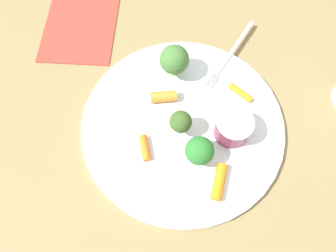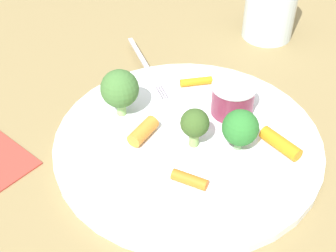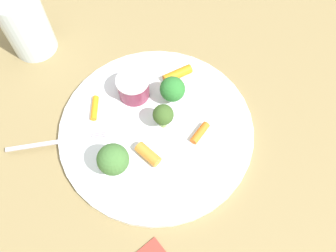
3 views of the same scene
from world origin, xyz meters
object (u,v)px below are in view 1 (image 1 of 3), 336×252
(fork, at_px, (230,54))
(carrot_stick_1, at_px, (164,97))
(broccoli_floret_1, at_px, (200,151))
(sauce_cup, at_px, (233,127))
(carrot_stick_3, at_px, (240,92))
(carrot_stick_0, at_px, (219,182))
(broccoli_floret_0, at_px, (180,122))
(plate, at_px, (183,125))
(carrot_stick_2, at_px, (145,148))
(napkin, at_px, (80,28))
(broccoli_floret_2, at_px, (174,60))

(fork, bearing_deg, carrot_stick_1, 59.51)
(broccoli_floret_1, bearing_deg, sauce_cup, -120.33)
(carrot_stick_3, bearing_deg, broccoli_floret_1, 78.26)
(carrot_stick_0, bearing_deg, fork, -76.67)
(broccoli_floret_1, distance_m, fork, 0.20)
(broccoli_floret_0, height_order, fork, broccoli_floret_0)
(fork, bearing_deg, broccoli_floret_1, 93.41)
(broccoli_floret_0, distance_m, carrot_stick_0, 0.10)
(plate, height_order, broccoli_floret_1, broccoli_floret_1)
(broccoli_floret_0, height_order, broccoli_floret_1, broccoli_floret_1)
(sauce_cup, distance_m, carrot_stick_2, 0.14)
(carrot_stick_2, bearing_deg, fork, -107.17)
(napkin, bearing_deg, carrot_stick_2, 140.27)
(sauce_cup, distance_m, broccoli_floret_2, 0.14)
(carrot_stick_1, bearing_deg, plate, 146.91)
(broccoli_floret_0, relative_size, carrot_stick_2, 1.26)
(carrot_stick_0, bearing_deg, broccoli_floret_2, -49.45)
(broccoli_floret_2, relative_size, carrot_stick_1, 1.51)
(carrot_stick_0, xyz_separation_m, carrot_stick_3, (0.01, -0.15, -0.00))
(broccoli_floret_1, xyz_separation_m, carrot_stick_2, (0.08, 0.02, -0.02))
(broccoli_floret_0, distance_m, broccoli_floret_1, 0.05)
(broccoli_floret_1, xyz_separation_m, carrot_stick_3, (-0.03, -0.13, -0.03))
(broccoli_floret_0, relative_size, carrot_stick_0, 0.96)
(sauce_cup, xyz_separation_m, napkin, (0.32, -0.10, -0.03))
(broccoli_floret_2, relative_size, carrot_stick_3, 1.44)
(sauce_cup, xyz_separation_m, broccoli_floret_1, (0.03, 0.06, 0.01))
(broccoli_floret_1, xyz_separation_m, napkin, (0.29, -0.16, -0.04))
(carrot_stick_2, relative_size, carrot_stick_3, 0.91)
(plate, height_order, carrot_stick_3, carrot_stick_3)
(broccoli_floret_2, relative_size, napkin, 0.40)
(carrot_stick_0, relative_size, fork, 0.33)
(broccoli_floret_1, distance_m, napkin, 0.33)
(broccoli_floret_0, height_order, napkin, broccoli_floret_0)
(broccoli_floret_0, height_order, carrot_stick_0, broccoli_floret_0)
(sauce_cup, bearing_deg, fork, -72.20)
(broccoli_floret_0, relative_size, napkin, 0.32)
(carrot_stick_1, xyz_separation_m, napkin, (0.20, -0.08, -0.02))
(carrot_stick_1, height_order, napkin, carrot_stick_1)
(napkin, bearing_deg, broccoli_floret_0, 152.92)
(plate, relative_size, sauce_cup, 5.76)
(broccoli_floret_0, relative_size, fork, 0.31)
(sauce_cup, xyz_separation_m, fork, (0.05, -0.14, -0.02))
(carrot_stick_3, bearing_deg, carrot_stick_1, 26.51)
(broccoli_floret_0, xyz_separation_m, carrot_stick_1, (0.04, -0.04, -0.02))
(broccoli_floret_2, bearing_deg, carrot_stick_0, 130.55)
(sauce_cup, distance_m, carrot_stick_0, 0.08)
(carrot_stick_2, height_order, napkin, carrot_stick_2)
(carrot_stick_0, xyz_separation_m, fork, (0.05, -0.22, -0.01))
(broccoli_floret_2, height_order, carrot_stick_2, broccoli_floret_2)
(broccoli_floret_0, height_order, carrot_stick_1, broccoli_floret_0)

